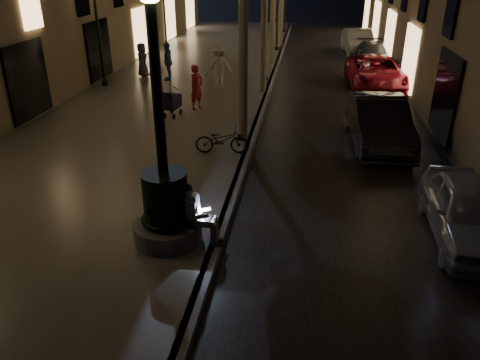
% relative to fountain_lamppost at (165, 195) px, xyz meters
% --- Properties ---
extents(ground, '(120.00, 120.00, 0.00)m').
position_rel_fountain_lamppost_xyz_m(ground, '(1.00, 13.00, -1.21)').
color(ground, black).
rests_on(ground, ground).
extents(cobble_lane, '(6.00, 45.00, 0.02)m').
position_rel_fountain_lamppost_xyz_m(cobble_lane, '(4.00, 13.00, -1.20)').
color(cobble_lane, black).
rests_on(cobble_lane, ground).
extents(promenade, '(8.00, 45.00, 0.20)m').
position_rel_fountain_lamppost_xyz_m(promenade, '(-3.00, 13.00, -1.11)').
color(promenade, '#69645D').
rests_on(promenade, ground).
extents(curb_strip, '(0.25, 45.00, 0.20)m').
position_rel_fountain_lamppost_xyz_m(curb_strip, '(1.00, 13.00, -1.11)').
color(curb_strip, '#59595B').
rests_on(curb_strip, ground).
extents(fountain_lamppost, '(1.40, 1.40, 5.21)m').
position_rel_fountain_lamppost_xyz_m(fountain_lamppost, '(0.00, 0.00, 0.00)').
color(fountain_lamppost, '#59595B').
rests_on(fountain_lamppost, promenade).
extents(seated_man_laptop, '(0.92, 0.31, 1.29)m').
position_rel_fountain_lamppost_xyz_m(seated_man_laptop, '(0.61, -0.00, -0.32)').
color(seated_man_laptop, tan).
rests_on(seated_man_laptop, promenade).
extents(lamp_curb_a, '(0.36, 0.36, 4.81)m').
position_rel_fountain_lamppost_xyz_m(lamp_curb_a, '(0.70, 6.00, 2.02)').
color(lamp_curb_a, black).
rests_on(lamp_curb_a, promenade).
extents(lamp_curb_b, '(0.36, 0.36, 4.81)m').
position_rel_fountain_lamppost_xyz_m(lamp_curb_b, '(0.70, 14.00, 2.02)').
color(lamp_curb_b, black).
rests_on(lamp_curb_b, promenade).
extents(lamp_left_b, '(0.36, 0.36, 4.81)m').
position_rel_fountain_lamppost_xyz_m(lamp_left_b, '(-6.40, 12.00, 2.02)').
color(lamp_left_b, black).
rests_on(lamp_left_b, promenade).
extents(stroller, '(0.56, 1.08, 1.09)m').
position_rel_fountain_lamppost_xyz_m(stroller, '(-2.12, 8.00, -0.47)').
color(stroller, black).
rests_on(stroller, promenade).
extents(car_front, '(1.62, 3.77, 1.27)m').
position_rel_fountain_lamppost_xyz_m(car_front, '(6.20, 1.25, -0.58)').
color(car_front, '#A5A7AC').
rests_on(car_front, ground).
extents(car_second, '(1.81, 4.67, 1.52)m').
position_rel_fountain_lamppost_xyz_m(car_second, '(5.00, 6.69, -0.45)').
color(car_second, black).
rests_on(car_second, ground).
extents(car_third, '(2.58, 5.23, 1.43)m').
position_rel_fountain_lamppost_xyz_m(car_third, '(5.78, 14.03, -0.50)').
color(car_third, maroon).
rests_on(car_third, ground).
extents(car_rear, '(1.71, 4.20, 1.22)m').
position_rel_fountain_lamppost_xyz_m(car_rear, '(6.20, 19.24, -0.60)').
color(car_rear, '#323338').
rests_on(car_rear, ground).
extents(car_fifth, '(1.85, 4.57, 1.48)m').
position_rel_fountain_lamppost_xyz_m(car_fifth, '(5.67, 22.50, -0.47)').
color(car_fifth, '#A3A39E').
rests_on(car_fifth, ground).
extents(pedestrian_red, '(0.67, 0.73, 1.68)m').
position_rel_fountain_lamppost_xyz_m(pedestrian_red, '(-1.44, 9.08, -0.17)').
color(pedestrian_red, '#B22334').
rests_on(pedestrian_red, promenade).
extents(pedestrian_pink, '(0.99, 0.87, 1.71)m').
position_rel_fountain_lamppost_xyz_m(pedestrian_pink, '(-3.55, 10.68, -0.16)').
color(pedestrian_pink, pink).
rests_on(pedestrian_pink, promenade).
extents(pedestrian_white, '(1.44, 1.29, 1.94)m').
position_rel_fountain_lamppost_xyz_m(pedestrian_white, '(-1.15, 12.14, -0.04)').
color(pedestrian_white, silver).
rests_on(pedestrian_white, promenade).
extents(pedestrian_blue, '(0.57, 1.08, 1.76)m').
position_rel_fountain_lamppost_xyz_m(pedestrian_blue, '(-3.81, 13.46, -0.13)').
color(pedestrian_blue, navy).
rests_on(pedestrian_blue, promenade).
extents(pedestrian_dark, '(0.67, 0.87, 1.59)m').
position_rel_fountain_lamppost_xyz_m(pedestrian_dark, '(-5.25, 14.01, -0.22)').
color(pedestrian_dark, '#302F34').
rests_on(pedestrian_dark, promenade).
extents(bicycle, '(1.60, 0.71, 0.81)m').
position_rel_fountain_lamppost_xyz_m(bicycle, '(0.28, 4.79, -0.60)').
color(bicycle, black).
rests_on(bicycle, promenade).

